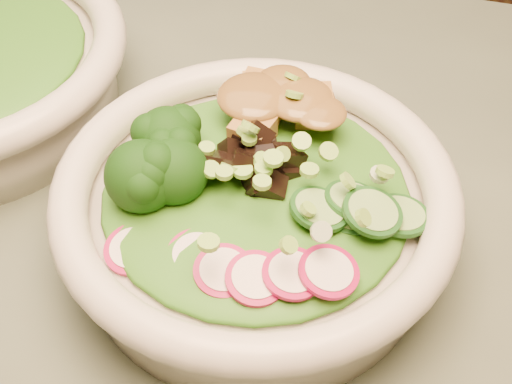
# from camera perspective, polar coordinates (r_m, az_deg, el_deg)

# --- Properties ---
(dining_table) EXTENTS (1.20, 0.80, 0.75)m
(dining_table) POSITION_cam_1_polar(r_m,az_deg,el_deg) (0.65, -9.54, -9.06)
(dining_table) COLOR black
(dining_table) RESTS_ON ground
(salad_bowl) EXTENTS (0.28, 0.28, 0.08)m
(salad_bowl) POSITION_cam_1_polar(r_m,az_deg,el_deg) (0.51, 0.00, -1.57)
(salad_bowl) COLOR silver
(salad_bowl) RESTS_ON dining_table
(lettuce_bed) EXTENTS (0.21, 0.21, 0.03)m
(lettuce_bed) POSITION_cam_1_polar(r_m,az_deg,el_deg) (0.49, 0.00, 0.08)
(lettuce_bed) COLOR #276314
(lettuce_bed) RESTS_ON salad_bowl
(broccoli_florets) EXTENTS (0.11, 0.10, 0.05)m
(broccoli_florets) POSITION_cam_1_polar(r_m,az_deg,el_deg) (0.49, -7.67, 2.18)
(broccoli_florets) COLOR black
(broccoli_florets) RESTS_ON salad_bowl
(radish_slices) EXTENTS (0.12, 0.08, 0.02)m
(radish_slices) POSITION_cam_1_polar(r_m,az_deg,el_deg) (0.44, -1.11, -6.12)
(radish_slices) COLOR #9F0C44
(radish_slices) RESTS_ON salad_bowl
(cucumber_slices) EXTENTS (0.10, 0.10, 0.04)m
(cucumber_slices) POSITION_cam_1_polar(r_m,az_deg,el_deg) (0.48, 8.10, 0.01)
(cucumber_slices) COLOR #89B564
(cucumber_slices) RESTS_ON salad_bowl
(mushroom_heap) EXTENTS (0.10, 0.10, 0.04)m
(mushroom_heap) POSITION_cam_1_polar(r_m,az_deg,el_deg) (0.49, 0.25, 2.36)
(mushroom_heap) COLOR black
(mushroom_heap) RESTS_ON salad_bowl
(tofu_cubes) EXTENTS (0.11, 0.10, 0.04)m
(tofu_cubes) POSITION_cam_1_polar(r_m,az_deg,el_deg) (0.53, 1.38, 6.23)
(tofu_cubes) COLOR olive
(tofu_cubes) RESTS_ON salad_bowl
(peanut_sauce) EXTENTS (0.07, 0.06, 0.02)m
(peanut_sauce) POSITION_cam_1_polar(r_m,az_deg,el_deg) (0.52, 1.41, 7.36)
(peanut_sauce) COLOR brown
(peanut_sauce) RESTS_ON tofu_cubes
(scallion_garnish) EXTENTS (0.20, 0.20, 0.03)m
(scallion_garnish) POSITION_cam_1_polar(r_m,az_deg,el_deg) (0.47, 0.00, 2.19)
(scallion_garnish) COLOR #82C043
(scallion_garnish) RESTS_ON salad_bowl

